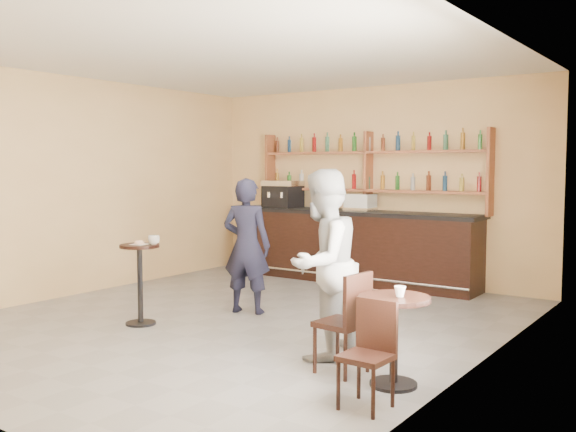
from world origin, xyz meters
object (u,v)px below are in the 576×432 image
Objects in this scene: espresso_machine at (283,194)px; pastry_case at (360,202)px; chair_south at (366,356)px; cafe_table at (394,341)px; man_main at (247,246)px; patron_second at (322,264)px; pedestal_table at (140,285)px; chair_west at (342,322)px; bar_counter at (351,246)px.

espresso_machine reaches higher than pastry_case.
espresso_machine reaches higher than chair_south.
chair_south reaches higher than cafe_table.
cafe_table is at bearing 135.06° from man_main.
pedestal_table is at bearing -85.81° from patron_second.
man_main is 1.86× the size of chair_west.
patron_second is at bearing -121.68° from chair_west.
man_main reaches higher than chair_south.
pedestal_table is at bearing -99.76° from pastry_case.
pastry_case is at bearing 78.34° from pedestal_table.
espresso_machine is 0.38× the size of man_main.
bar_counter is 5.55× the size of cafe_table.
bar_counter reaches higher than pedestal_table.
patron_second is (-0.96, 0.37, 0.54)m from cafe_table.
espresso_machine reaches higher than pedestal_table.
man_main is at bearing 146.10° from chair_south.
espresso_machine reaches higher than bar_counter.
bar_counter is 9.64× the size of pastry_case.
espresso_machine is 0.70× the size of chair_west.
pedestal_table is at bearing -87.20° from chair_west.
bar_counter is at bearing 9.09° from espresso_machine.
pedestal_table is 1.03× the size of chair_west.
pastry_case is 0.26× the size of man_main.
patron_second is (3.21, -3.81, -0.48)m from espresso_machine.
chair_west reaches higher than cafe_table.
chair_west is 0.70m from patron_second.
pedestal_table is 2.52m from patron_second.
patron_second is (1.83, -1.08, 0.06)m from man_main.
patron_second reaches higher than pedestal_table.
pedestal_table is (0.73, -3.95, -0.93)m from espresso_machine.
man_main reaches higher than chair_west.
man_main reaches higher than bar_counter.
espresso_machine reaches higher than cafe_table.
bar_counter is 0.75m from pastry_case.
cafe_table is (4.16, -4.18, -1.02)m from espresso_machine.
patron_second is at bearing -64.28° from bar_counter.
man_main is at bearing -115.76° from chair_west.
bar_counter is at bearing -145.12° from chair_west.
pastry_case is (1.54, 0.00, -0.10)m from espresso_machine.
pastry_case reaches higher than chair_south.
pedestal_table is 0.52× the size of patron_second.
man_main reaches higher than espresso_machine.
chair_south is at bearing 47.09° from patron_second.
cafe_table is (2.79, -4.18, -0.20)m from bar_counter.
bar_counter reaches higher than cafe_table.
patron_second is at bearing -64.54° from pastry_case.
man_main is (0.65, 1.22, 0.39)m from pedestal_table.
chair_west is (-0.55, 0.05, 0.08)m from cafe_table.
espresso_machine is at bearing 100.43° from pedestal_table.
man_main is at bearing 62.01° from pedestal_table.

